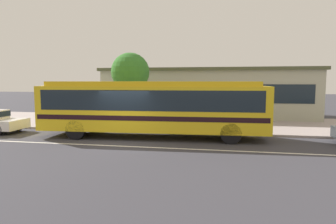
{
  "coord_description": "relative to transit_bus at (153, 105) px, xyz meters",
  "views": [
    {
      "loc": [
        4.88,
        -13.7,
        2.98
      ],
      "look_at": [
        1.81,
        2.25,
        1.3
      ],
      "focal_mm": 32.13,
      "sensor_mm": 36.0,
      "label": 1
    }
  ],
  "objects": [
    {
      "name": "bus_stop_sign",
      "position": [
        3.72,
        1.8,
        -0.06
      ],
      "size": [
        0.1,
        0.44,
        2.4
      ],
      "color": "gray",
      "rests_on": "sidewalk_slab"
    },
    {
      "name": "sidewalk_slab",
      "position": [
        -1.11,
        5.35,
        -1.66
      ],
      "size": [
        60.0,
        8.0,
        0.12
      ],
      "primitive_type": "cube",
      "color": "#A59692",
      "rests_on": "ground_plane"
    },
    {
      "name": "lane_stripe_center",
      "position": [
        -1.11,
        -2.38,
        -1.72
      ],
      "size": [
        56.0,
        0.16,
        0.01
      ],
      "primitive_type": "cube",
      "color": "silver",
      "rests_on": "ground_plane"
    },
    {
      "name": "station_building",
      "position": [
        2.27,
        10.47,
        0.29
      ],
      "size": [
        16.95,
        7.0,
        4.0
      ],
      "color": "#A6A791",
      "rests_on": "ground_plane"
    },
    {
      "name": "street_tree_near_stop",
      "position": [
        -2.43,
        3.78,
        1.8
      ],
      "size": [
        2.52,
        2.52,
        4.71
      ],
      "color": "brown",
      "rests_on": "sidewalk_slab"
    },
    {
      "name": "transit_bus",
      "position": [
        0.0,
        0.0,
        0.0
      ],
      "size": [
        11.89,
        3.06,
        2.96
      ],
      "color": "yellow",
      "rests_on": "ground_plane"
    },
    {
      "name": "pedestrian_waiting_near_sign",
      "position": [
        -0.54,
        2.48,
        -0.63
      ],
      "size": [
        0.38,
        0.38,
        1.66
      ],
      "color": "#352740",
      "rests_on": "sidewalk_slab"
    },
    {
      "name": "ground_plane",
      "position": [
        -1.11,
        -1.58,
        -1.72
      ],
      "size": [
        120.0,
        120.0,
        0.0
      ],
      "primitive_type": "plane",
      "color": "#39383F"
    }
  ]
}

